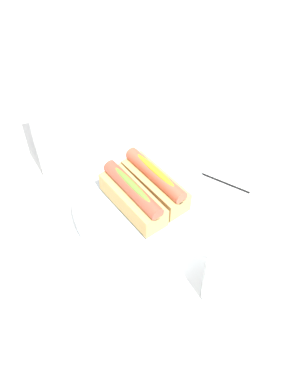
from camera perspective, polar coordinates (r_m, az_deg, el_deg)
ground_plane at (r=0.87m, az=1.83°, el=-3.16°), size 2.40×2.40×0.00m
serving_bowl at (r=0.86m, az=-0.00°, el=-1.59°), size 0.27×0.27×0.03m
hotdog_front at (r=0.84m, az=1.42°, el=1.27°), size 0.15×0.06×0.06m
hotdog_back at (r=0.82m, az=-1.46°, el=-0.57°), size 0.15×0.06×0.06m
water_glass at (r=0.75m, az=10.18°, el=-11.30°), size 0.07×0.07×0.09m
napkin_box at (r=0.94m, az=-12.64°, el=7.27°), size 0.12×0.07×0.15m
chopstick_near at (r=0.95m, az=7.25°, el=2.48°), size 0.20×0.10×0.01m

